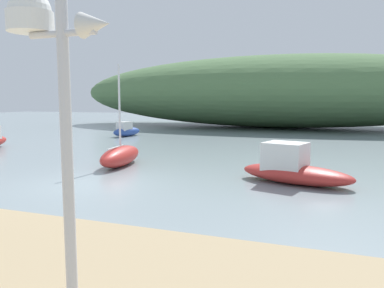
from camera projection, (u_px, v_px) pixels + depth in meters
ground_plane at (91, 184)px, 11.62m from camera, size 120.00×120.00×0.00m
distant_hill at (276, 92)px, 36.13m from camera, size 41.09×15.10×6.86m
mast_structure at (46, 55)px, 3.80m from camera, size 1.17×0.47×3.50m
sailboat_far_right at (121, 156)px, 14.86m from camera, size 1.44×3.34×3.98m
motorboat_centre_water at (126, 131)px, 27.07m from camera, size 1.35×2.87×1.07m
motorboat_near_shore at (293, 169)px, 11.74m from camera, size 3.79×2.26×1.27m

